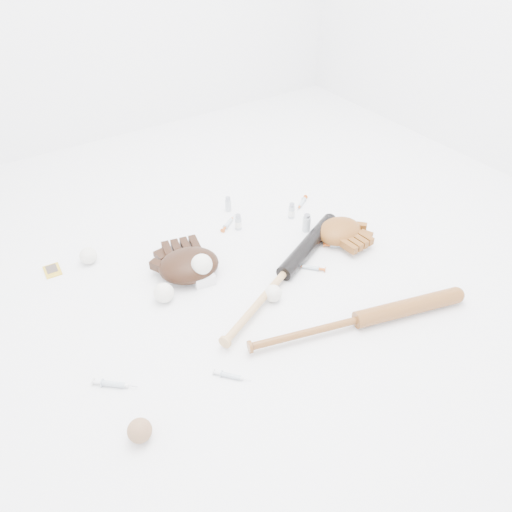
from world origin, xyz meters
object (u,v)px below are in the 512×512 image
bat_dark (284,273)px  bat_wood (358,320)px  glove_dark (189,265)px  pedestal (203,277)px

bat_dark → bat_wood: (0.07, -0.34, -0.00)m
bat_dark → glove_dark: glove_dark is taller
bat_wood → glove_dark: 0.68m
glove_dark → bat_wood: bearing=-45.2°
glove_dark → pedestal: glove_dark is taller
bat_dark → bat_wood: bat_dark is taller
bat_wood → glove_dark: (-0.36, 0.57, 0.02)m
bat_dark → bat_wood: bearing=-104.4°
pedestal → bat_dark: bearing=-31.4°
bat_dark → bat_wood: size_ratio=1.04×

